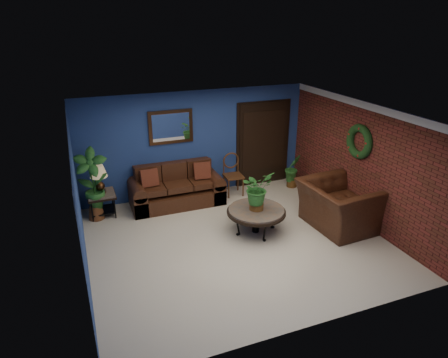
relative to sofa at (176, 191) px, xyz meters
name	(u,v)px	position (x,y,z in m)	size (l,w,h in m)	color
floor	(237,241)	(0.64, -2.08, -0.31)	(5.50, 5.50, 0.00)	beige
wall_back	(196,144)	(0.64, 0.42, 0.94)	(5.50, 0.04, 2.50)	navy
wall_left	(79,206)	(-2.11, -2.08, 0.94)	(0.04, 5.00, 2.50)	navy
wall_right_brick	(360,163)	(3.39, -2.08, 0.94)	(0.04, 5.00, 2.50)	maroon
ceiling	(238,114)	(0.64, -2.08, 2.19)	(5.50, 5.00, 0.02)	silver
crown_molding	(367,106)	(3.36, -2.08, 2.12)	(0.03, 5.00, 0.14)	white
wall_mirror	(171,127)	(0.04, 0.38, 1.41)	(1.02, 0.06, 0.77)	#462815
closet_door	(263,144)	(2.39, 0.39, 0.74)	(1.44, 0.06, 2.18)	black
wreath	(359,142)	(3.33, -2.03, 1.39)	(0.72, 0.72, 0.16)	black
sofa	(176,191)	(0.00, 0.00, 0.00)	(2.10, 0.91, 0.94)	#402212
coffee_table	(256,212)	(1.15, -1.88, 0.14)	(1.17, 1.17, 0.50)	#4C4742
end_table	(102,198)	(-1.66, -0.03, 0.10)	(0.59, 0.59, 0.54)	#4C4742
table_lamp	(99,176)	(-1.66, -0.03, 0.62)	(0.36, 0.36, 0.60)	#462815
side_chair	(233,171)	(1.43, 0.05, 0.26)	(0.45, 0.45, 1.01)	#582E19
armchair	(338,206)	(2.79, -2.28, 0.16)	(1.45, 1.27, 0.94)	#402212
coffee_plant	(257,189)	(1.15, -1.88, 0.63)	(0.73, 0.67, 0.79)	brown
floor_plant	(293,170)	(2.99, -0.13, 0.14)	(0.40, 0.33, 0.86)	brown
tall_plant	(92,182)	(-1.81, -0.13, 0.54)	(0.77, 0.59, 1.57)	brown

